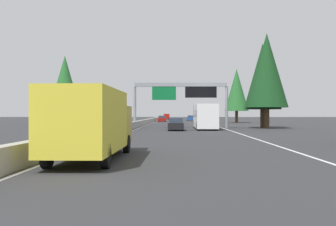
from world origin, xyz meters
The scene contains 15 objects.
ground_plane centered at (60.00, 0.00, 0.00)m, with size 320.00×320.00×0.00m, color #2D2D30.
median_barrier centered at (80.00, 0.30, 0.45)m, with size 180.00×0.56×0.90m, color #9E9B93.
shoulder_stripe_right centered at (70.00, -11.52, 0.01)m, with size 160.00×0.16×0.01m, color silver.
shoulder_stripe_median centered at (70.00, -0.25, 0.01)m, with size 160.00×0.16×0.01m, color silver.
sign_gantry_overhead centered at (47.23, -6.04, 4.85)m, with size 0.50×12.68×6.09m.
box_truck_far_center centered at (11.20, -1.85, 1.61)m, with size 8.50×2.40×2.95m.
sedan_far_left centered at (40.41, -5.26, 0.68)m, with size 4.40×1.80×1.47m.
bus_distant_b centered at (44.81, -8.91, 1.72)m, with size 11.50×2.55×3.10m.
sedan_far_right centered at (102.88, -8.95, 0.68)m, with size 4.40×1.80×1.47m.
pickup_mid_right centered at (125.29, -1.74, 0.91)m, with size 5.60×2.00×1.86m.
sedan_mid_left centered at (88.49, -1.67, 0.68)m, with size 4.40×1.80×1.47m.
conifer_right_near centered at (48.96, -17.17, 7.07)m, with size 5.12×5.12×11.64m.
conifer_right_mid centered at (47.07, -17.32, 7.71)m, with size 5.58×5.58×12.68m.
conifer_right_far centered at (79.21, -18.12, 7.02)m, with size 5.08×5.08×11.55m.
conifer_left_near centered at (56.83, 12.57, 6.83)m, with size 4.94×4.94×11.23m.
Camera 1 is at (-5.40, -5.49, 1.97)m, focal length 42.01 mm.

